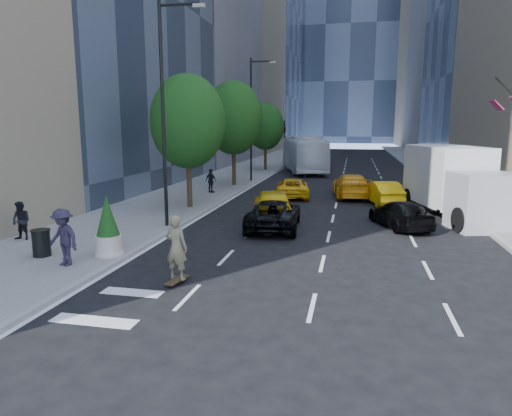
% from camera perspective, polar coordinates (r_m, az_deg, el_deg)
% --- Properties ---
extents(ground, '(160.00, 160.00, 0.00)m').
position_cam_1_polar(ground, '(16.35, 4.77, -6.70)').
color(ground, black).
rests_on(ground, ground).
extents(sidewalk_left, '(6.00, 120.00, 0.15)m').
position_cam_1_polar(sidewalk_left, '(47.05, -1.45, 4.57)').
color(sidewalk_left, slate).
rests_on(sidewalk_left, ground).
extents(sidewalk_right, '(4.00, 120.00, 0.15)m').
position_cam_1_polar(sidewalk_right, '(46.47, 22.03, 3.75)').
color(sidewalk_right, slate).
rests_on(sidewalk_right, ground).
extents(tower_left_end, '(20.00, 28.00, 60.00)m').
position_cam_1_polar(tower_left_end, '(113.00, -0.53, 23.20)').
color(tower_left_end, '#2B3443').
rests_on(tower_left_end, ground).
extents(tower_right_far, '(20.00, 24.00, 50.00)m').
position_cam_1_polar(tower_right_far, '(117.04, 23.11, 19.47)').
color(tower_right_far, gray).
rests_on(tower_right_far, ground).
extents(lamp_near, '(2.13, 0.22, 10.00)m').
position_cam_1_polar(lamp_near, '(21.22, -11.15, 12.93)').
color(lamp_near, black).
rests_on(lamp_near, sidewalk_left).
extents(lamp_far, '(2.13, 0.22, 10.00)m').
position_cam_1_polar(lamp_far, '(38.43, -0.37, 11.86)').
color(lamp_far, black).
rests_on(lamp_far, sidewalk_left).
extents(tree_near, '(4.20, 4.20, 7.46)m').
position_cam_1_polar(tree_near, '(26.16, -8.53, 10.63)').
color(tree_near, black).
rests_on(tree_near, sidewalk_left).
extents(tree_mid, '(4.50, 4.50, 7.99)m').
position_cam_1_polar(tree_mid, '(35.71, -2.82, 11.17)').
color(tree_mid, black).
rests_on(tree_mid, sidewalk_left).
extents(tree_far, '(3.90, 3.90, 6.92)m').
position_cam_1_polar(tree_far, '(48.39, 1.19, 10.13)').
color(tree_far, black).
rests_on(tree_far, sidewalk_left).
extents(traffic_signal, '(2.48, 0.53, 5.20)m').
position_cam_1_polar(traffic_signal, '(56.14, 3.56, 9.74)').
color(traffic_signal, black).
rests_on(traffic_signal, sidewalk_left).
extents(skateboarder, '(0.81, 0.61, 2.00)m').
position_cam_1_polar(skateboarder, '(14.04, -9.90, -5.42)').
color(skateboarder, olive).
rests_on(skateboarder, ground).
extents(black_sedan_lincoln, '(2.63, 5.11, 1.38)m').
position_cam_1_polar(black_sedan_lincoln, '(21.22, 2.25, -0.80)').
color(black_sedan_lincoln, black).
rests_on(black_sedan_lincoln, ground).
extents(black_sedan_mercedes, '(3.16, 4.69, 1.26)m').
position_cam_1_polar(black_sedan_mercedes, '(22.59, 17.60, -0.75)').
color(black_sedan_mercedes, black).
rests_on(black_sedan_mercedes, ground).
extents(taxi_a, '(2.92, 5.09, 1.63)m').
position_cam_1_polar(taxi_a, '(23.18, 2.11, 0.47)').
color(taxi_a, '#DDAE0B').
rests_on(taxi_a, ground).
extents(taxi_b, '(2.48, 4.52, 1.41)m').
position_cam_1_polar(taxi_b, '(29.13, 15.52, 1.90)').
color(taxi_b, yellow).
rests_on(taxi_b, ground).
extents(taxi_c, '(2.71, 4.83, 1.28)m').
position_cam_1_polar(taxi_c, '(30.72, 4.59, 2.54)').
color(taxi_c, '#E4A50C').
rests_on(taxi_c, ground).
extents(taxi_d, '(2.78, 5.62, 1.57)m').
position_cam_1_polar(taxi_d, '(31.27, 11.82, 2.76)').
color(taxi_d, orange).
rests_on(taxi_d, ground).
extents(city_bus, '(6.19, 13.49, 3.66)m').
position_cam_1_polar(city_bus, '(48.26, 5.96, 6.75)').
color(city_bus, white).
rests_on(city_bus, ground).
extents(box_truck, '(4.56, 8.12, 3.67)m').
position_cam_1_polar(box_truck, '(25.79, 23.59, 2.98)').
color(box_truck, silver).
rests_on(box_truck, ground).
extents(pedestrian_a, '(0.80, 0.64, 1.58)m').
position_cam_1_polar(pedestrian_a, '(20.85, -27.29, -1.44)').
color(pedestrian_a, black).
rests_on(pedestrian_a, sidewalk_left).
extents(pedestrian_b, '(1.05, 0.81, 1.67)m').
position_cam_1_polar(pedestrian_b, '(31.82, -5.64, 3.42)').
color(pedestrian_b, black).
rests_on(pedestrian_b, sidewalk_left).
extents(pedestrian_c, '(1.41, 1.07, 1.93)m').
position_cam_1_polar(pedestrian_c, '(16.42, -22.95, -3.39)').
color(pedestrian_c, '#272131').
rests_on(pedestrian_c, sidewalk_left).
extents(trash_can, '(0.62, 0.62, 0.93)m').
position_cam_1_polar(trash_can, '(18.05, -25.25, -4.02)').
color(trash_can, black).
rests_on(trash_can, sidewalk_left).
extents(planter_shrub, '(0.91, 0.91, 2.18)m').
position_cam_1_polar(planter_shrub, '(17.19, -18.04, -2.25)').
color(planter_shrub, beige).
rests_on(planter_shrub, sidewalk_left).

